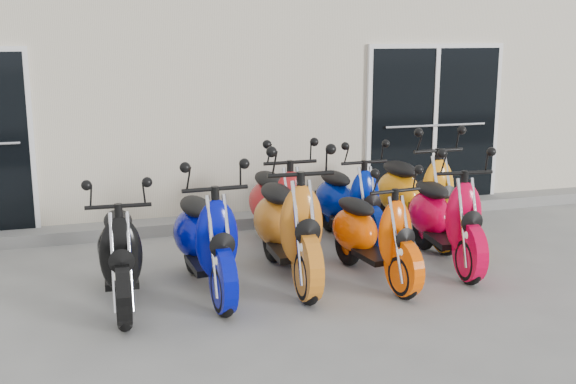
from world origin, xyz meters
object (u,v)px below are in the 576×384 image
at_px(scooter_front_black, 119,238).
at_px(scooter_back_red, 279,193).
at_px(scooter_back_yellow, 417,181).
at_px(scooter_back_blue, 348,190).
at_px(scooter_front_orange_b, 374,221).
at_px(scooter_front_blue, 205,223).
at_px(scooter_front_red, 446,204).
at_px(scooter_front_orange_a, 288,210).

distance_m(scooter_front_black, scooter_back_red, 2.21).
bearing_deg(scooter_back_yellow, scooter_back_blue, 170.51).
relative_size(scooter_front_black, scooter_front_orange_b, 1.03).
bearing_deg(scooter_back_yellow, scooter_front_blue, -162.10).
relative_size(scooter_front_orange_b, scooter_front_red, 0.92).
relative_size(scooter_front_red, scooter_back_red, 0.99).
height_order(scooter_front_black, scooter_front_red, scooter_front_red).
distance_m(scooter_back_blue, scooter_back_yellow, 0.85).
bearing_deg(scooter_back_blue, scooter_front_blue, -152.67).
relative_size(scooter_back_red, scooter_back_blue, 1.06).
bearing_deg(scooter_front_orange_b, scooter_front_blue, 168.34).
relative_size(scooter_front_red, scooter_back_blue, 1.05).
bearing_deg(scooter_front_blue, scooter_back_red, 43.69).
bearing_deg(scooter_back_red, scooter_front_orange_a, -102.14).
height_order(scooter_front_orange_b, scooter_back_yellow, scooter_back_yellow).
height_order(scooter_front_black, scooter_back_blue, scooter_back_blue).
xyz_separation_m(scooter_front_red, scooter_back_blue, (-0.69, 1.06, -0.03)).
height_order(scooter_back_blue, scooter_back_yellow, scooter_back_yellow).
xyz_separation_m(scooter_front_orange_a, scooter_back_blue, (1.07, 1.05, -0.09)).
xyz_separation_m(scooter_front_orange_a, scooter_back_red, (0.19, 1.00, -0.05)).
height_order(scooter_front_orange_a, scooter_back_red, scooter_front_orange_a).
height_order(scooter_front_orange_a, scooter_front_orange_b, scooter_front_orange_a).
distance_m(scooter_front_orange_a, scooter_back_blue, 1.50).
xyz_separation_m(scooter_front_blue, scooter_front_red, (2.61, 0.09, -0.01)).
bearing_deg(scooter_front_orange_a, scooter_front_blue, -171.73).
distance_m(scooter_front_orange_a, scooter_front_orange_b, 0.87).
distance_m(scooter_front_black, scooter_front_orange_a, 1.68).
xyz_separation_m(scooter_front_black, scooter_front_blue, (0.81, 0.10, 0.05)).
bearing_deg(scooter_front_black, scooter_back_red, 35.39).
bearing_deg(scooter_front_orange_b, scooter_back_yellow, 41.14).
relative_size(scooter_front_orange_b, scooter_back_blue, 0.96).
bearing_deg(scooter_back_red, scooter_front_blue, -134.70).
distance_m(scooter_back_red, scooter_back_blue, 0.87).
bearing_deg(scooter_front_red, scooter_front_black, -171.24).
height_order(scooter_front_blue, scooter_back_yellow, scooter_back_yellow).
relative_size(scooter_front_blue, scooter_back_blue, 1.07).
distance_m(scooter_front_black, scooter_back_yellow, 3.75).
bearing_deg(scooter_front_orange_b, scooter_front_red, 7.19).
xyz_separation_m(scooter_front_orange_b, scooter_front_red, (0.94, 0.23, 0.05)).
height_order(scooter_front_blue, scooter_back_red, scooter_front_blue).
bearing_deg(scooter_front_black, scooter_front_red, 5.61).
bearing_deg(scooter_front_red, scooter_front_orange_a, -174.77).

